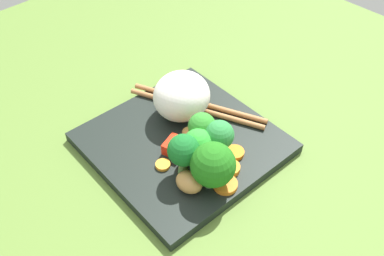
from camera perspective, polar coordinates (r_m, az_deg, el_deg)
name	(u,v)px	position (r cm, az deg, el deg)	size (l,w,h in cm)	color
ground_plane	(183,151)	(63.50, -1.21, -3.00)	(110.00, 110.00, 2.00)	#577730
square_plate	(183,142)	(62.23, -1.23, -1.91)	(24.19, 24.19, 1.47)	black
rice_mound	(182,96)	(63.14, -1.37, 4.23)	(8.17, 8.55, 7.10)	white
broccoli_floret_0	(198,146)	(56.42, 0.83, -2.34)	(4.35, 4.35, 5.62)	#639A49
broccoli_floret_1	(184,151)	(54.35, -1.12, -3.07)	(4.19, 4.19, 6.54)	#5C9142
broccoli_floret_2	(202,128)	(58.20, 1.34, 0.01)	(3.84, 3.84, 5.86)	#73B256
broccoli_floret_3	(219,136)	(56.88, 3.61, -1.04)	(3.98, 3.98, 6.01)	#5F9C3B
broccoli_floret_4	(213,165)	(53.20, 2.78, -4.90)	(5.76, 5.76, 6.95)	#57914B
carrot_slice_0	(230,168)	(57.71, 5.00, -5.28)	(2.76, 2.76, 0.79)	orange
carrot_slice_1	(225,184)	(56.01, 4.43, -7.43)	(3.19, 3.19, 0.64)	orange
carrot_slice_2	(163,165)	(58.19, -3.86, -4.87)	(2.01, 2.01, 0.48)	orange
carrot_slice_3	(235,153)	(59.74, 5.66, -3.24)	(2.61, 2.61, 0.62)	orange
pepper_chunk_0	(176,147)	(59.51, -2.18, -2.47)	(2.80, 3.04, 1.70)	red
chicken_piece_0	(213,165)	(57.30, 2.81, -4.93)	(2.54, 1.95, 1.67)	tan
chicken_piece_1	(218,139)	(60.59, 3.47, -1.49)	(2.85, 2.55, 1.65)	tan
chicken_piece_3	(189,182)	(54.87, -0.38, -7.15)	(3.63, 2.95, 2.53)	#BC8648
chicken_piece_4	(192,133)	(61.32, 0.02, -0.69)	(2.99, 2.24, 1.66)	#BC8B44
chopstick_pair	(197,106)	(66.28, 0.68, 2.96)	(20.95, 10.72, 0.80)	#A56B3D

